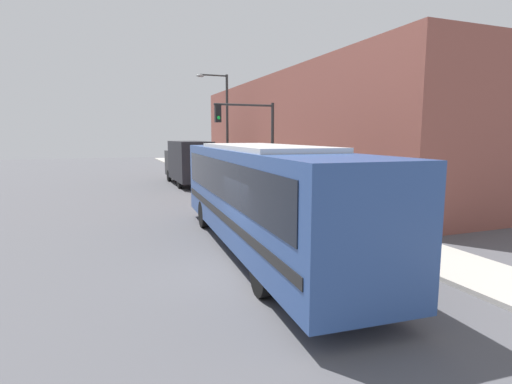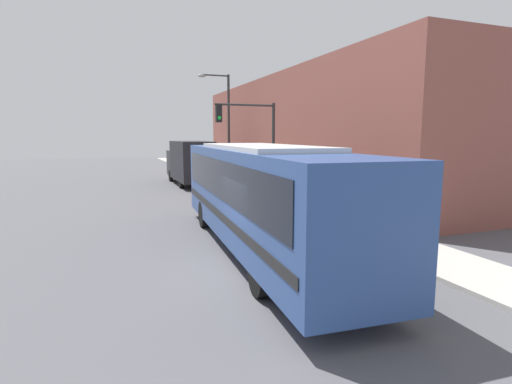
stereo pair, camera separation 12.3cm
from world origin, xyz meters
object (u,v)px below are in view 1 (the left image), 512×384
at_px(fire_hydrant, 350,221).
at_px(parking_meter, 291,192).
at_px(city_bus, 261,190).
at_px(street_lamp, 224,121).
at_px(delivery_truck, 188,161).
at_px(traffic_light_pole, 253,134).
at_px(pedestrian_mid_block, 284,183).
at_px(pedestrian_near_corner, 349,203).

relative_size(fire_hydrant, parking_meter, 0.67).
distance_m(city_bus, street_lamp, 17.42).
height_order(parking_meter, street_lamp, street_lamp).
height_order(delivery_truck, street_lamp, street_lamp).
xyz_separation_m(traffic_light_pole, parking_meter, (0.98, -2.60, -2.75)).
bearing_deg(pedestrian_mid_block, pedestrian_near_corner, -93.64).
xyz_separation_m(fire_hydrant, pedestrian_mid_block, (1.21, 8.32, 0.43)).
bearing_deg(fire_hydrant, parking_meter, 90.00).
distance_m(street_lamp, pedestrian_mid_block, 8.67).
height_order(pedestrian_near_corner, pedestrian_mid_block, pedestrian_mid_block).
bearing_deg(city_bus, pedestrian_near_corner, 26.20).
height_order(traffic_light_pole, street_lamp, street_lamp).
distance_m(city_bus, traffic_light_pole, 8.91).
bearing_deg(street_lamp, traffic_light_pole, -96.43).
bearing_deg(fire_hydrant, street_lamp, 90.07).
relative_size(delivery_truck, street_lamp, 1.01).
bearing_deg(parking_meter, fire_hydrant, -90.00).
xyz_separation_m(fire_hydrant, parking_meter, (-0.00, 4.92, 0.43)).
xyz_separation_m(traffic_light_pole, street_lamp, (0.96, 8.52, 0.99)).
height_order(city_bus, street_lamp, street_lamp).
height_order(city_bus, pedestrian_mid_block, city_bus).
relative_size(fire_hydrant, pedestrian_mid_block, 0.50).
height_order(delivery_truck, traffic_light_pole, traffic_light_pole).
relative_size(street_lamp, pedestrian_near_corner, 4.77).
bearing_deg(pedestrian_mid_block, city_bus, -119.11).
bearing_deg(parking_meter, street_lamp, 90.10).
bearing_deg(fire_hydrant, city_bus, -169.23).
xyz_separation_m(city_bus, parking_meter, (3.83, 5.65, -0.98)).
relative_size(delivery_truck, pedestrian_mid_block, 4.82).
bearing_deg(pedestrian_near_corner, pedestrian_mid_block, 86.36).
xyz_separation_m(delivery_truck, pedestrian_near_corner, (3.22, -16.15, -0.79)).
bearing_deg(parking_meter, traffic_light_pole, 110.60).
bearing_deg(parking_meter, pedestrian_mid_block, 70.37).
bearing_deg(parking_meter, delivery_truck, 101.21).
bearing_deg(pedestrian_near_corner, street_lamp, 93.00).
relative_size(parking_meter, pedestrian_mid_block, 0.75).
bearing_deg(fire_hydrant, delivery_truck, 98.08).
bearing_deg(traffic_light_pole, pedestrian_mid_block, 20.00).
bearing_deg(pedestrian_mid_block, traffic_light_pole, -160.00).
bearing_deg(pedestrian_near_corner, parking_meter, 101.53).
xyz_separation_m(city_bus, street_lamp, (3.81, 16.77, 2.77)).
xyz_separation_m(fire_hydrant, street_lamp, (-0.02, 16.04, 4.17)).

